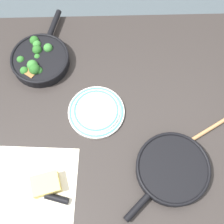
{
  "coord_description": "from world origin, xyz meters",
  "views": [
    {
      "loc": [
        0.01,
        0.48,
        1.88
      ],
      "look_at": [
        0.0,
        0.0,
        0.76
      ],
      "focal_mm": 50.0,
      "sensor_mm": 36.0,
      "label": 1
    }
  ],
  "objects_px": {
    "cheese_block": "(46,184)",
    "dinner_plate_stack": "(96,111)",
    "grater_knife": "(46,196)",
    "skillet_broccoli": "(40,59)",
    "skillet_eggs": "(172,169)",
    "wooden_spoon": "(193,139)"
  },
  "relations": [
    {
      "from": "cheese_block",
      "to": "dinner_plate_stack",
      "type": "bearing_deg",
      "value": -122.25
    },
    {
      "from": "cheese_block",
      "to": "grater_knife",
      "type": "bearing_deg",
      "value": 90.39
    },
    {
      "from": "skillet_broccoli",
      "to": "skillet_eggs",
      "type": "bearing_deg",
      "value": -118.17
    },
    {
      "from": "skillet_broccoli",
      "to": "grater_knife",
      "type": "xyz_separation_m",
      "value": [
        -0.06,
        0.56,
        -0.02
      ]
    },
    {
      "from": "dinner_plate_stack",
      "to": "grater_knife",
      "type": "bearing_deg",
      "value": 60.82
    },
    {
      "from": "skillet_broccoli",
      "to": "skillet_eggs",
      "type": "relative_size",
      "value": 1.18
    },
    {
      "from": "skillet_eggs",
      "to": "cheese_block",
      "type": "xyz_separation_m",
      "value": [
        0.45,
        0.04,
        0.0
      ]
    },
    {
      "from": "skillet_eggs",
      "to": "wooden_spoon",
      "type": "bearing_deg",
      "value": -173.16
    },
    {
      "from": "skillet_broccoli",
      "to": "cheese_block",
      "type": "bearing_deg",
      "value": -158.81
    },
    {
      "from": "skillet_eggs",
      "to": "cheese_block",
      "type": "relative_size",
      "value": 2.86
    },
    {
      "from": "grater_knife",
      "to": "skillet_eggs",
      "type": "bearing_deg",
      "value": -153.71
    },
    {
      "from": "grater_knife",
      "to": "dinner_plate_stack",
      "type": "height_order",
      "value": "dinner_plate_stack"
    },
    {
      "from": "skillet_broccoli",
      "to": "grater_knife",
      "type": "relative_size",
      "value": 1.63
    },
    {
      "from": "wooden_spoon",
      "to": "cheese_block",
      "type": "bearing_deg",
      "value": -13.33
    },
    {
      "from": "skillet_broccoli",
      "to": "wooden_spoon",
      "type": "distance_m",
      "value": 0.7
    },
    {
      "from": "skillet_broccoli",
      "to": "wooden_spoon",
      "type": "relative_size",
      "value": 1.07
    },
    {
      "from": "skillet_eggs",
      "to": "grater_knife",
      "type": "height_order",
      "value": "skillet_eggs"
    },
    {
      "from": "grater_knife",
      "to": "wooden_spoon",
      "type": "bearing_deg",
      "value": -143.93
    },
    {
      "from": "grater_knife",
      "to": "dinner_plate_stack",
      "type": "distance_m",
      "value": 0.37
    },
    {
      "from": "skillet_broccoli",
      "to": "dinner_plate_stack",
      "type": "bearing_deg",
      "value": -120.29
    },
    {
      "from": "dinner_plate_stack",
      "to": "cheese_block",
      "type": "bearing_deg",
      "value": 57.75
    },
    {
      "from": "dinner_plate_stack",
      "to": "skillet_eggs",
      "type": "bearing_deg",
      "value": 138.74
    }
  ]
}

